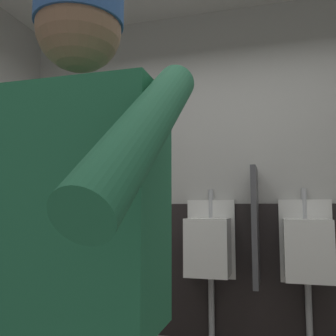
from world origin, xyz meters
TOP-DOWN VIEW (x-y plane):
  - wall_back at (0.00, 1.69)m, footprint 4.48×0.12m
  - wainscot_band_back at (0.00, 1.62)m, footprint 3.88×0.03m
  - urinal_left at (-0.18, 1.47)m, footprint 0.40×0.34m
  - urinal_middle at (0.57, 1.47)m, footprint 0.40×0.34m
  - privacy_divider_panel at (0.20, 1.40)m, footprint 0.04×0.40m
  - person at (-0.16, -0.69)m, footprint 0.67×0.60m

SIDE VIEW (x-z plane):
  - wainscot_band_back at x=0.00m, z-range 0.00..1.12m
  - urinal_left at x=-0.18m, z-range 0.16..1.40m
  - urinal_middle at x=0.57m, z-range 0.16..1.40m
  - privacy_divider_panel at x=0.20m, z-range 0.50..1.40m
  - person at x=-0.16m, z-range 0.16..1.84m
  - wall_back at x=0.00m, z-range 0.00..2.85m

